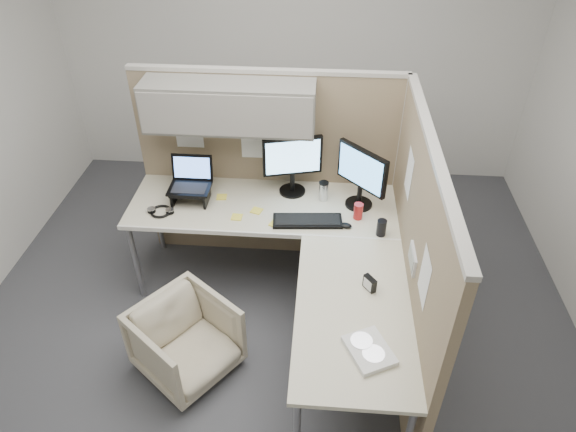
# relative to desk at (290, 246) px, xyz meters

# --- Properties ---
(ground) EXTENTS (4.50, 4.50, 0.00)m
(ground) POSITION_rel_desk_xyz_m (-0.12, -0.13, -0.69)
(ground) COLOR #3B3B40
(ground) RESTS_ON ground
(partition_back) EXTENTS (2.00, 0.36, 1.63)m
(partition_back) POSITION_rel_desk_xyz_m (-0.34, 0.70, 0.41)
(partition_back) COLOR #8D785C
(partition_back) RESTS_ON ground
(partition_right) EXTENTS (0.07, 2.03, 1.63)m
(partition_right) POSITION_rel_desk_xyz_m (0.78, -0.19, 0.13)
(partition_right) COLOR #8D785C
(partition_right) RESTS_ON ground
(desk) EXTENTS (2.00, 1.98, 0.73)m
(desk) POSITION_rel_desk_xyz_m (0.00, 0.00, 0.00)
(desk) COLOR beige
(desk) RESTS_ON ground
(office_chair) EXTENTS (0.77, 0.78, 0.59)m
(office_chair) POSITION_rel_desk_xyz_m (-0.65, -0.52, -0.39)
(office_chair) COLOR beige
(office_chair) RESTS_ON ground
(monitor_left) EXTENTS (0.44, 0.20, 0.47)m
(monitor_left) POSITION_rel_desk_xyz_m (-0.03, 0.59, 0.32)
(monitor_left) COLOR black
(monitor_left) RESTS_ON desk
(monitor_right) EXTENTS (0.33, 0.34, 0.47)m
(monitor_right) POSITION_rel_desk_xyz_m (0.47, 0.46, 0.32)
(monitor_right) COLOR black
(monitor_right) RESTS_ON desk
(laptop_station) EXTENTS (0.31, 0.26, 0.32)m
(laptop_station) POSITION_rel_desk_xyz_m (-0.77, 0.44, 0.17)
(laptop_station) COLOR black
(laptop_station) RESTS_ON desk
(keyboard) EXTENTS (0.50, 0.20, 0.02)m
(keyboard) POSITION_rel_desk_xyz_m (0.11, 0.22, 0.05)
(keyboard) COLOR black
(keyboard) RESTS_ON desk
(mouse) EXTENTS (0.10, 0.08, 0.03)m
(mouse) POSITION_rel_desk_xyz_m (0.38, 0.18, 0.06)
(mouse) COLOR black
(mouse) RESTS_ON desk
(travel_mug) EXTENTS (0.07, 0.07, 0.15)m
(travel_mug) POSITION_rel_desk_xyz_m (0.21, 0.51, 0.12)
(travel_mug) COLOR silver
(travel_mug) RESTS_ON desk
(soda_can_green) EXTENTS (0.07, 0.07, 0.12)m
(soda_can_green) POSITION_rel_desk_xyz_m (0.61, 0.12, 0.10)
(soda_can_green) COLOR black
(soda_can_green) RESTS_ON desk
(soda_can_silver) EXTENTS (0.07, 0.07, 0.12)m
(soda_can_silver) POSITION_rel_desk_xyz_m (0.46, 0.30, 0.10)
(soda_can_silver) COLOR #B21E1E
(soda_can_silver) RESTS_ON desk
(sticky_note_c) EXTENTS (0.08, 0.08, 0.01)m
(sticky_note_c) POSITION_rel_desk_xyz_m (-0.56, 0.48, 0.05)
(sticky_note_c) COLOR yellow
(sticky_note_c) RESTS_ON desk
(sticky_note_b) EXTENTS (0.10, 0.10, 0.01)m
(sticky_note_b) POSITION_rel_desk_xyz_m (-0.12, 0.18, 0.05)
(sticky_note_b) COLOR yellow
(sticky_note_b) RESTS_ON desk
(sticky_note_d) EXTENTS (0.10, 0.10, 0.01)m
(sticky_note_d) POSITION_rel_desk_xyz_m (-0.27, 0.32, 0.05)
(sticky_note_d) COLOR yellow
(sticky_note_d) RESTS_ON desk
(sticky_note_a) EXTENTS (0.08, 0.08, 0.01)m
(sticky_note_a) POSITION_rel_desk_xyz_m (-0.40, 0.24, 0.05)
(sticky_note_a) COLOR yellow
(sticky_note_a) RESTS_ON desk
(headphones) EXTENTS (0.19, 0.16, 0.03)m
(headphones) POSITION_rel_desk_xyz_m (-0.96, 0.25, 0.06)
(headphones) COLOR black
(headphones) RESTS_ON desk
(paper_stack) EXTENTS (0.30, 0.33, 0.03)m
(paper_stack) POSITION_rel_desk_xyz_m (0.49, -0.89, 0.06)
(paper_stack) COLOR white
(paper_stack) RESTS_ON desk
(desk_clock) EXTENTS (0.08, 0.09, 0.09)m
(desk_clock) POSITION_rel_desk_xyz_m (0.51, -0.41, 0.09)
(desk_clock) COLOR black
(desk_clock) RESTS_ON desk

